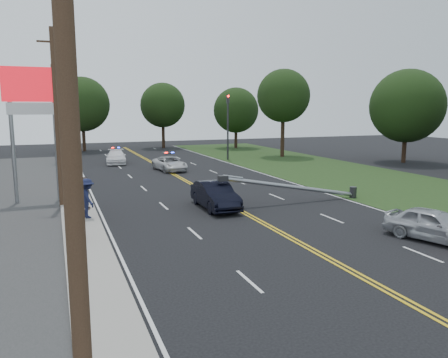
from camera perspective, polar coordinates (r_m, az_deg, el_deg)
name	(u,v)px	position (r m, az deg, el deg)	size (l,w,h in m)	color
ground	(312,250)	(18.08, 11.48, -9.09)	(120.00, 120.00, 0.00)	black
sidewalk	(79,212)	(25.03, -18.45, -4.10)	(1.80, 70.00, 0.12)	gray
grass_verge	(397,187)	(33.92, 21.65, -0.96)	(12.00, 80.00, 0.01)	#1B3314
centerline_yellow	(223,201)	(26.73, -0.15, -2.89)	(0.36, 80.00, 0.00)	gold
pylon_sign	(32,102)	(28.40, -23.78, 9.21)	(3.20, 0.35, 8.00)	gray
traffic_signal	(228,121)	(47.80, 0.51, 7.54)	(0.28, 0.41, 7.05)	#2D2D30
fallen_streetlight	(300,187)	(26.60, 9.86, -1.09)	(9.36, 0.44, 1.91)	#2D2D30
utility_pole_near	(71,148)	(6.41, -19.37, 3.83)	(1.60, 0.28, 10.00)	#382619
utility_pole_mid	(57,118)	(26.39, -20.99, 7.45)	(1.60, 0.28, 10.00)	#382619
utility_pole_far	(55,113)	(48.38, -21.22, 7.98)	(1.60, 0.28, 10.00)	#382619
tree_6	(82,104)	(60.29, -18.04, 9.26)	(7.07, 7.07, 9.66)	black
tree_7	(163,105)	(62.95, -8.02, 9.52)	(6.26, 6.26, 9.17)	black
tree_8	(236,110)	(62.23, 1.58, 8.96)	(6.35, 6.35, 8.51)	black
tree_9	(283,96)	(51.45, 7.77, 10.71)	(6.08, 6.08, 10.08)	black
tree_13	(407,106)	(49.13, 22.79, 8.78)	(7.49, 7.49, 9.60)	black
crashed_sedan	(215,195)	(24.72, -1.16, -2.13)	(1.60, 4.59, 1.51)	black
waiting_sedan	(434,225)	(20.77, 25.75, -5.42)	(1.66, 4.12, 1.40)	#AFB1B7
emergency_a	(170,164)	(40.04, -7.11, 2.00)	(2.10, 4.55, 1.26)	silver
emergency_b	(116,157)	(46.05, -13.92, 2.81)	(1.91, 4.70, 1.36)	white
bystander_a	(76,219)	(19.44, -18.72, -5.00)	(0.65, 0.43, 1.78)	#282830
bystander_b	(79,208)	(22.16, -18.47, -3.56)	(0.76, 0.59, 1.56)	#BBBCC1
bystander_c	(87,198)	(23.13, -17.42, -2.41)	(1.30, 0.75, 2.01)	#171C3A
bystander_d	(85,193)	(25.06, -17.67, -1.78)	(1.06, 0.44, 1.81)	#61554D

